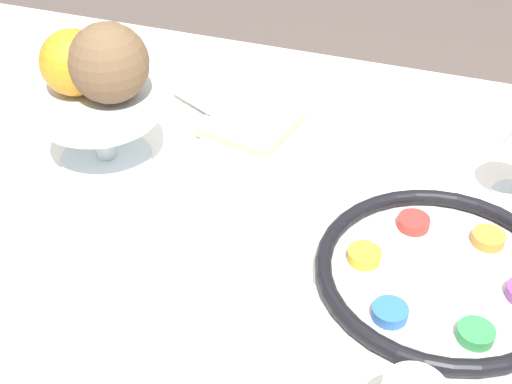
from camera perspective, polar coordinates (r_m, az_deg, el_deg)
name	(u,v)px	position (r m, az deg, el deg)	size (l,w,h in m)	color
dining_table	(286,378)	(1.25, 2.43, -14.68)	(1.59, 0.84, 0.78)	white
seder_plate	(442,275)	(0.87, 14.63, -6.41)	(0.30, 0.30, 0.03)	silver
fruit_stand	(99,114)	(1.02, -12.42, 6.10)	(0.17, 0.17, 0.11)	silver
orange_fruit	(73,63)	(0.99, -14.47, 9.95)	(0.09, 0.09, 0.09)	orange
coconut	(110,62)	(0.97, -11.61, 10.16)	(0.11, 0.11, 0.11)	brown
bread_plate	(251,127)	(1.10, -0.37, 5.23)	(0.16, 0.16, 0.02)	silver
napkin_roll	(212,100)	(1.14, -3.51, 7.39)	(0.15, 0.11, 0.05)	white
spoon	(227,98)	(1.18, -2.31, 7.51)	(0.16, 0.05, 0.01)	silver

